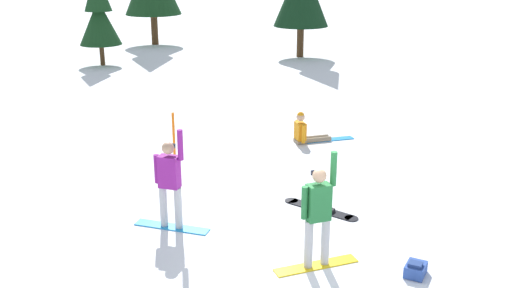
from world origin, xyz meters
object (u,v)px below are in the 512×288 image
snowboarder_foreground (318,214)px  loose_snowboard_near_right (320,209)px  snowboarder_midground (170,182)px  pine_tree_slender (99,13)px  snowboarder_background (306,132)px  trail_marker_pole (174,148)px  backpack_blue (416,269)px

snowboarder_foreground → loose_snowboard_near_right: 2.56m
snowboarder_foreground → loose_snowboard_near_right: bearing=70.1°
loose_snowboard_near_right → snowboarder_midground: bearing=-176.9°
snowboarder_midground → pine_tree_slender: size_ratio=0.47×
snowboarder_midground → loose_snowboard_near_right: (3.16, 0.17, -0.96)m
snowboarder_background → loose_snowboard_near_right: 4.62m
snowboarder_foreground → pine_tree_slender: pine_tree_slender is taller
snowboarder_background → snowboarder_midground: bearing=-131.9°
snowboarder_foreground → trail_marker_pole: (-2.07, 4.40, -0.13)m
snowboarder_background → pine_tree_slender: 14.70m
trail_marker_pole → backpack_blue: bearing=-54.3°
snowboarder_midground → loose_snowboard_near_right: snowboarder_midground is taller
snowboarder_foreground → snowboarder_background: size_ratio=1.17×
snowboarder_midground → pine_tree_slender: pine_tree_slender is taller
snowboarder_background → loose_snowboard_near_right: bearing=-102.9°
loose_snowboard_near_right → backpack_blue: (0.75, -2.87, 0.10)m
snowboarder_foreground → snowboarder_midground: snowboarder_foreground is taller
pine_tree_slender → snowboarder_midground: bearing=-84.2°
snowboarder_midground → trail_marker_pole: size_ratio=1.19×
pine_tree_slender → snowboarder_background: bearing=-65.6°
loose_snowboard_near_right → snowboarder_foreground: bearing=-109.9°
trail_marker_pole → pine_tree_slender: bearing=97.7°
pine_tree_slender → trail_marker_pole: bearing=-82.3°
trail_marker_pole → loose_snowboard_near_right: bearing=-37.1°
trail_marker_pole → pine_tree_slender: 15.78m
snowboarder_foreground → snowboarder_midground: size_ratio=1.01×
snowboarder_background → loose_snowboard_near_right: snowboarder_background is taller
snowboarder_background → pine_tree_slender: pine_tree_slender is taller
loose_snowboard_near_right → trail_marker_pole: (-2.88, 2.18, 0.84)m
loose_snowboard_near_right → pine_tree_slender: bearing=105.7°
snowboarder_background → pine_tree_slender: size_ratio=0.41×
loose_snowboard_near_right → pine_tree_slender: 18.58m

